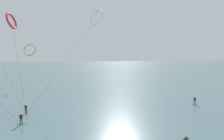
# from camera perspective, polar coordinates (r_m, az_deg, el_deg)

# --- Properties ---
(sea_water) EXTENTS (400.00, 200.00, 0.08)m
(sea_water) POSITION_cam_1_polar(r_m,az_deg,el_deg) (110.29, -6.27, -0.02)
(sea_water) COLOR slate
(sea_water) RESTS_ON ground
(surfer_teal) EXTENTS (1.40, 0.62, 1.70)m
(surfer_teal) POSITION_cam_1_polar(r_m,az_deg,el_deg) (41.80, 24.74, -8.97)
(surfer_teal) COLOR teal
(surfer_teal) RESTS_ON ground
(surfer_emerald) EXTENTS (1.40, 0.73, 1.70)m
(surfer_emerald) POSITION_cam_1_polar(r_m,az_deg,el_deg) (31.49, -26.85, -13.87)
(surfer_emerald) COLOR #199351
(surfer_emerald) RESTS_ON ground
(surfer_coral) EXTENTS (1.40, 0.64, 1.70)m
(surfer_coral) POSITION_cam_1_polar(r_m,az_deg,el_deg) (36.19, -25.63, -11.27)
(surfer_coral) COLOR #EA7260
(surfer_coral) RESTS_ON ground
(kite_ivory) EXTENTS (15.44, 13.42, 21.30)m
(kite_ivory) POSITION_cam_1_polar(r_m,az_deg,el_deg) (45.13, -4.87, 16.29)
(kite_ivory) COLOR silver
(kite_ivory) RESTS_ON ground
(kite_crimson) EXTENTS (5.16, 8.84, 19.07)m
(kite_crimson) POSITION_cam_1_polar(r_m,az_deg,el_deg) (43.19, -29.27, 13.38)
(kite_crimson) COLOR red
(kite_crimson) RESTS_ON ground
(kite_lime) EXTENTS (4.44, 49.86, 13.74)m
(kite_lime) POSITION_cam_1_polar(r_m,az_deg,el_deg) (65.63, -24.67, 5.77)
(kite_lime) COLOR #8CC62D
(kite_lime) RESTS_ON ground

